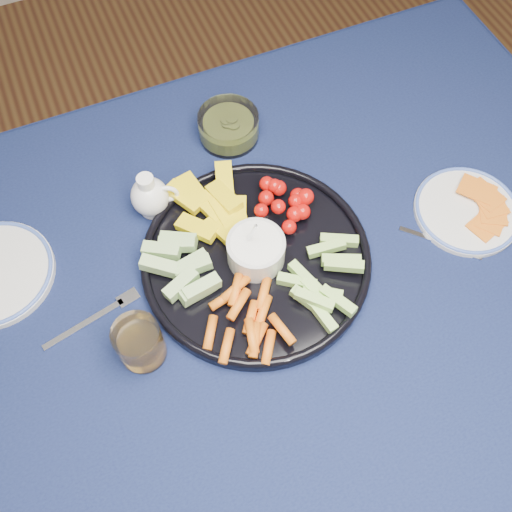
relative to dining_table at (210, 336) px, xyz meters
name	(u,v)px	position (x,y,z in m)	size (l,w,h in m)	color
dining_table	(210,336)	(0.00, 0.00, 0.00)	(1.67, 1.07, 0.75)	#4C2919
crudite_platter	(255,257)	(0.11, 0.06, 0.11)	(0.40, 0.40, 0.13)	black
creamer_pitcher	(150,196)	(-0.01, 0.24, 0.13)	(0.09, 0.07, 0.10)	white
pickle_bowl	(229,127)	(0.18, 0.35, 0.11)	(0.12, 0.12, 0.06)	white
cheese_plate	(467,210)	(0.51, 0.01, 0.10)	(0.19, 0.19, 0.02)	silver
juice_tumbler	(140,344)	(-0.11, -0.02, 0.13)	(0.07, 0.07, 0.09)	white
fork_left	(100,315)	(-0.16, 0.07, 0.09)	(0.17, 0.05, 0.00)	silver
fork_right	(448,244)	(0.44, -0.04, 0.09)	(0.12, 0.12, 0.00)	silver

